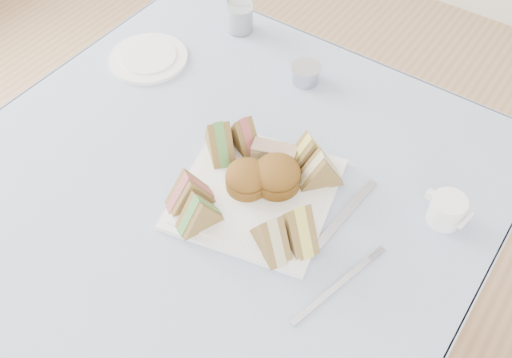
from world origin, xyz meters
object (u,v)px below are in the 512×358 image
Objects in this scene: water_glass at (240,14)px; creamer_jug at (447,210)px; table at (223,278)px; serving_plate at (256,194)px.

creamer_jug is at bearing -21.16° from water_glass.
table is 0.39m from serving_plate.
table is at bearing -59.67° from water_glass.
water_glass is at bearing 120.33° from table.
creamer_jug is at bearing 23.52° from table.
creamer_jug is (0.65, -0.25, -0.02)m from water_glass.
water_glass is (-0.33, 0.41, 0.04)m from serving_plate.
water_glass is at bearing 167.24° from creamer_jug.
water_glass reaches higher than serving_plate.
serving_plate is 0.35m from creamer_jug.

